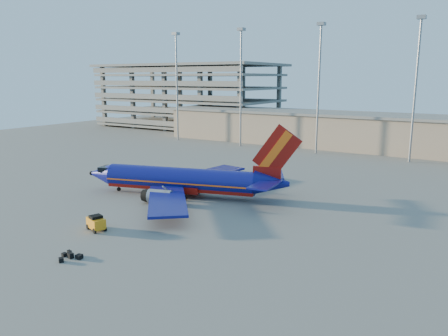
% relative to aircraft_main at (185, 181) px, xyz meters
% --- Properties ---
extents(ground, '(220.00, 220.00, 0.00)m').
position_rel_aircraft_main_xyz_m(ground, '(7.61, -0.44, -2.33)').
color(ground, slate).
rests_on(ground, ground).
extents(terminal_building, '(122.00, 16.00, 8.50)m').
position_rel_aircraft_main_xyz_m(terminal_building, '(17.61, 57.56, 1.99)').
color(terminal_building, gray).
rests_on(terminal_building, ground).
extents(parking_garage, '(62.00, 32.00, 21.40)m').
position_rel_aircraft_main_xyz_m(parking_garage, '(-54.39, 73.61, 9.40)').
color(parking_garage, slate).
rests_on(parking_garage, ground).
extents(light_mast_row, '(101.60, 1.60, 28.65)m').
position_rel_aircraft_main_xyz_m(light_mast_row, '(12.61, 45.56, 15.22)').
color(light_mast_row, gray).
rests_on(light_mast_row, ground).
extents(aircraft_main, '(31.39, 29.74, 10.91)m').
position_rel_aircraft_main_xyz_m(aircraft_main, '(0.00, 0.00, 0.00)').
color(aircraft_main, navy).
rests_on(aircraft_main, ground).
extents(baggage_tug, '(2.74, 2.14, 1.73)m').
position_rel_aircraft_main_xyz_m(baggage_tug, '(0.28, -16.97, -1.43)').
color(baggage_tug, orange).
rests_on(baggage_tug, ground).
extents(luggage_pile, '(2.28, 2.08, 0.52)m').
position_rel_aircraft_main_xyz_m(luggage_pile, '(4.34, -23.72, -2.11)').
color(luggage_pile, black).
rests_on(luggage_pile, ground).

